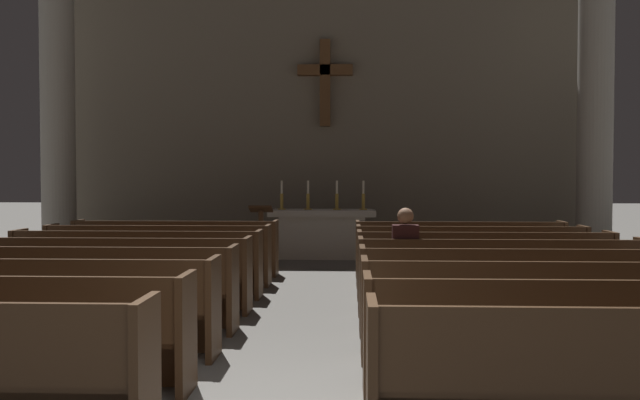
# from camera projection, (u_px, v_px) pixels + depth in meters

# --- Properties ---
(pew_left_row_3) EXTENTS (3.49, 0.50, 0.95)m
(pew_left_row_3) POSITION_uv_depth(u_px,v_px,m) (33.00, 306.00, 6.51)
(pew_left_row_3) COLOR #422B19
(pew_left_row_3) RESTS_ON ground
(pew_left_row_4) EXTENTS (3.49, 0.50, 0.95)m
(pew_left_row_4) POSITION_uv_depth(u_px,v_px,m) (77.00, 288.00, 7.58)
(pew_left_row_4) COLOR #422B19
(pew_left_row_4) RESTS_ON ground
(pew_left_row_5) EXTENTS (3.49, 0.50, 0.95)m
(pew_left_row_5) POSITION_uv_depth(u_px,v_px,m) (111.00, 274.00, 8.65)
(pew_left_row_5) COLOR #422B19
(pew_left_row_5) RESTS_ON ground
(pew_left_row_6) EXTENTS (3.49, 0.50, 0.95)m
(pew_left_row_6) POSITION_uv_depth(u_px,v_px,m) (138.00, 263.00, 9.73)
(pew_left_row_6) COLOR #422B19
(pew_left_row_6) RESTS_ON ground
(pew_left_row_7) EXTENTS (3.49, 0.50, 0.95)m
(pew_left_row_7) POSITION_uv_depth(u_px,v_px,m) (159.00, 255.00, 10.80)
(pew_left_row_7) COLOR #422B19
(pew_left_row_7) RESTS_ON ground
(pew_left_row_8) EXTENTS (3.49, 0.50, 0.95)m
(pew_left_row_8) POSITION_uv_depth(u_px,v_px,m) (176.00, 248.00, 11.87)
(pew_left_row_8) COLOR #422B19
(pew_left_row_8) RESTS_ON ground
(pew_right_row_2) EXTENTS (3.49, 0.50, 0.95)m
(pew_right_row_2) POSITION_uv_depth(u_px,v_px,m) (594.00, 338.00, 5.23)
(pew_right_row_2) COLOR #422B19
(pew_right_row_2) RESTS_ON ground
(pew_right_row_3) EXTENTS (3.49, 0.50, 0.95)m
(pew_right_row_3) POSITION_uv_depth(u_px,v_px,m) (553.00, 311.00, 6.30)
(pew_right_row_3) COLOR #422B19
(pew_right_row_3) RESTS_ON ground
(pew_right_row_4) EXTENTS (3.49, 0.50, 0.95)m
(pew_right_row_4) POSITION_uv_depth(u_px,v_px,m) (523.00, 291.00, 7.37)
(pew_right_row_4) COLOR #422B19
(pew_right_row_4) RESTS_ON ground
(pew_right_row_5) EXTENTS (3.49, 0.50, 0.95)m
(pew_right_row_5) POSITION_uv_depth(u_px,v_px,m) (501.00, 277.00, 8.45)
(pew_right_row_5) COLOR #422B19
(pew_right_row_5) RESTS_ON ground
(pew_right_row_6) EXTENTS (3.49, 0.50, 0.95)m
(pew_right_row_6) POSITION_uv_depth(u_px,v_px,m) (484.00, 265.00, 9.52)
(pew_right_row_6) COLOR #422B19
(pew_right_row_6) RESTS_ON ground
(pew_right_row_7) EXTENTS (3.49, 0.50, 0.95)m
(pew_right_row_7) POSITION_uv_depth(u_px,v_px,m) (470.00, 256.00, 10.59)
(pew_right_row_7) COLOR #422B19
(pew_right_row_7) RESTS_ON ground
(pew_right_row_8) EXTENTS (3.49, 0.50, 0.95)m
(pew_right_row_8) POSITION_uv_depth(u_px,v_px,m) (459.00, 249.00, 11.66)
(pew_right_row_8) COLOR #422B19
(pew_right_row_8) RESTS_ON ground
(column_left_third) EXTENTS (1.04, 1.04, 6.63)m
(column_left_third) POSITION_uv_depth(u_px,v_px,m) (58.00, 103.00, 14.36)
(column_left_third) COLOR #9E998E
(column_left_third) RESTS_ON ground
(column_right_third) EXTENTS (1.04, 1.04, 6.63)m
(column_right_third) POSITION_uv_depth(u_px,v_px,m) (595.00, 100.00, 13.89)
(column_right_third) COLOR #9E998E
(column_right_third) RESTS_ON ground
(altar) EXTENTS (2.20, 0.90, 1.01)m
(altar) POSITION_uv_depth(u_px,v_px,m) (322.00, 232.00, 14.40)
(altar) COLOR #BCB7AD
(altar) RESTS_ON ground
(candlestick_outer_left) EXTENTS (0.16, 0.16, 0.61)m
(candlestick_outer_left) POSITION_uv_depth(u_px,v_px,m) (282.00, 200.00, 14.41)
(candlestick_outer_left) COLOR #B79338
(candlestick_outer_left) RESTS_ON altar
(candlestick_inner_left) EXTENTS (0.16, 0.16, 0.61)m
(candlestick_inner_left) POSITION_uv_depth(u_px,v_px,m) (308.00, 201.00, 14.39)
(candlestick_inner_left) COLOR #B79338
(candlestick_inner_left) RESTS_ON altar
(candlestick_inner_right) EXTENTS (0.16, 0.16, 0.61)m
(candlestick_inner_right) POSITION_uv_depth(u_px,v_px,m) (337.00, 201.00, 14.36)
(candlestick_inner_right) COLOR #B79338
(candlestick_inner_right) RESTS_ON altar
(candlestick_outer_right) EXTENTS (0.16, 0.16, 0.61)m
(candlestick_outer_right) POSITION_uv_depth(u_px,v_px,m) (363.00, 201.00, 14.34)
(candlestick_outer_right) COLOR #B79338
(candlestick_outer_right) RESTS_ON altar
(apse_with_cross) EXTENTS (12.11, 0.49, 6.98)m
(apse_with_cross) POSITION_uv_depth(u_px,v_px,m) (325.00, 99.00, 16.10)
(apse_with_cross) COLOR #706656
(apse_with_cross) RESTS_ON ground
(lectern) EXTENTS (0.44, 0.36, 1.15)m
(lectern) POSITION_uv_depth(u_px,v_px,m) (261.00, 237.00, 13.25)
(lectern) COLOR #422B19
(lectern) RESTS_ON ground
(lone_worshipper) EXTENTS (0.32, 0.43, 1.32)m
(lone_worshipper) POSITION_uv_depth(u_px,v_px,m) (405.00, 258.00, 8.53)
(lone_worshipper) COLOR #26262B
(lone_worshipper) RESTS_ON ground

